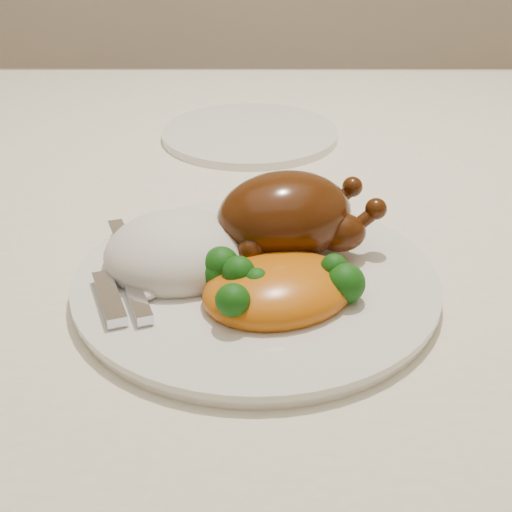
{
  "coord_description": "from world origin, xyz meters",
  "views": [
    {
      "loc": [
        0.13,
        -0.72,
        1.1
      ],
      "look_at": [
        0.12,
        -0.2,
        0.8
      ],
      "focal_mm": 50.0,
      "sensor_mm": 36.0,
      "label": 1
    }
  ],
  "objects_px": {
    "dining_table": "(151,272)",
    "roast_chicken": "(288,216)",
    "dinner_plate": "(256,283)",
    "side_plate": "(250,134)"
  },
  "relations": [
    {
      "from": "side_plate",
      "to": "roast_chicken",
      "type": "distance_m",
      "value": 0.34
    },
    {
      "from": "side_plate",
      "to": "dining_table",
      "type": "bearing_deg",
      "value": -123.64
    },
    {
      "from": "dinner_plate",
      "to": "side_plate",
      "type": "distance_m",
      "value": 0.37
    },
    {
      "from": "dining_table",
      "to": "roast_chicken",
      "type": "height_order",
      "value": "roast_chicken"
    },
    {
      "from": "dining_table",
      "to": "roast_chicken",
      "type": "distance_m",
      "value": 0.27
    },
    {
      "from": "dinner_plate",
      "to": "roast_chicken",
      "type": "relative_size",
      "value": 1.9
    },
    {
      "from": "dining_table",
      "to": "roast_chicken",
      "type": "xyz_separation_m",
      "value": [
        0.15,
        -0.16,
        0.15
      ]
    },
    {
      "from": "dining_table",
      "to": "side_plate",
      "type": "bearing_deg",
      "value": 56.36
    },
    {
      "from": "dinner_plate",
      "to": "roast_chicken",
      "type": "bearing_deg",
      "value": 56.2
    },
    {
      "from": "dining_table",
      "to": "roast_chicken",
      "type": "relative_size",
      "value": 9.93
    }
  ]
}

